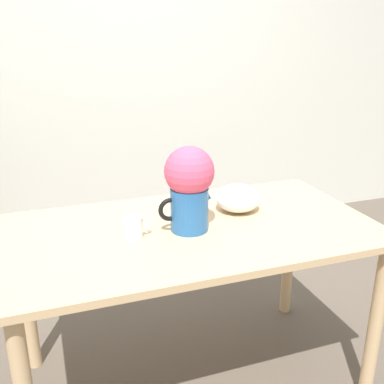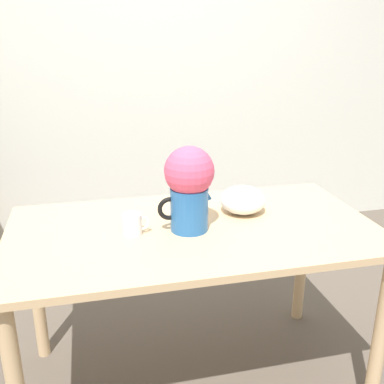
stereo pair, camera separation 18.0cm
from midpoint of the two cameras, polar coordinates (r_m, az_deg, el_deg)
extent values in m
plane|color=brown|center=(2.35, 4.93, -22.40)|extent=(12.00, 12.00, 0.00)
cube|color=silver|center=(3.45, -3.69, 15.17)|extent=(8.00, 0.05, 2.60)
cube|color=tan|center=(1.89, 2.93, -4.90)|extent=(1.53, 0.83, 0.03)
cylinder|color=tan|center=(2.12, 25.16, -16.41)|extent=(0.06, 0.06, 0.77)
cylinder|color=tan|center=(2.34, -17.11, -11.74)|extent=(0.06, 0.06, 0.77)
cylinder|color=tan|center=(2.62, 15.74, -8.06)|extent=(0.06, 0.06, 0.77)
cylinder|color=#235B9E|center=(1.82, 2.48, -2.22)|extent=(0.16, 0.16, 0.18)
cone|color=#235B9E|center=(1.82, 4.51, -0.19)|extent=(0.05, 0.05, 0.05)
torus|color=black|center=(1.80, -0.01, -2.18)|extent=(0.10, 0.02, 0.10)
sphere|color=#3D7033|center=(1.78, 2.54, 1.53)|extent=(0.15, 0.15, 0.15)
sphere|color=#DB4C70|center=(1.77, 2.56, 2.61)|extent=(0.20, 0.20, 0.20)
cylinder|color=white|center=(1.80, -4.78, -4.16)|extent=(0.08, 0.08, 0.09)
torus|color=white|center=(1.81, -3.51, -4.05)|extent=(0.06, 0.01, 0.06)
ellipsoid|color=white|center=(2.03, 9.01, -1.04)|extent=(0.20, 0.20, 0.12)
camera|label=1|loc=(0.09, -87.14, 1.02)|focal=42.00mm
camera|label=2|loc=(0.09, 92.86, -1.02)|focal=42.00mm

